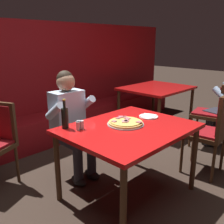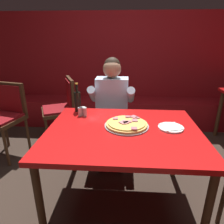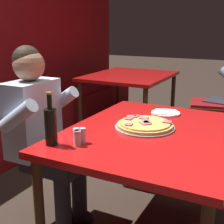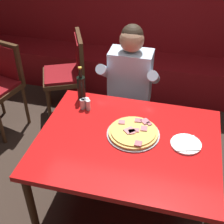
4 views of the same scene
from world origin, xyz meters
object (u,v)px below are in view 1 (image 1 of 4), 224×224
(dining_chair_far_right, at_px, (212,128))
(main_dining_table, at_px, (129,134))
(shaker_parmesan, at_px, (78,126))
(shaker_oregano, at_px, (79,125))
(diner_seated_blue_shirt, at_px, (72,120))
(shaker_red_pepper_flakes, at_px, (78,126))
(plate_white_paper, at_px, (149,116))
(background_dining_table, at_px, (156,91))
(shaker_black_pepper, at_px, (82,125))
(dining_chair_near_right, at_px, (214,110))
(beer_bottle, at_px, (65,117))
(pizza, at_px, (126,123))

(dining_chair_far_right, bearing_deg, main_dining_table, 158.02)
(main_dining_table, bearing_deg, shaker_parmesan, 145.21)
(shaker_oregano, height_order, diner_seated_blue_shirt, diner_seated_blue_shirt)
(diner_seated_blue_shirt, bearing_deg, dining_chair_far_right, -44.42)
(shaker_red_pepper_flakes, xyz_separation_m, dining_chair_far_right, (1.46, -0.70, -0.22))
(shaker_parmesan, bearing_deg, dining_chair_far_right, -25.95)
(plate_white_paper, bearing_deg, dining_chair_far_right, -36.13)
(diner_seated_blue_shirt, relative_size, background_dining_table, 1.04)
(shaker_oregano, bearing_deg, shaker_black_pepper, -55.08)
(shaker_parmesan, xyz_separation_m, diner_seated_blue_shirt, (0.26, 0.46, -0.11))
(shaker_black_pepper, bearing_deg, shaker_red_pepper_flakes, 179.93)
(dining_chair_far_right, xyz_separation_m, dining_chair_near_right, (0.82, 0.33, 0.00))
(shaker_red_pepper_flakes, bearing_deg, main_dining_table, -33.43)
(beer_bottle, distance_m, shaker_oregano, 0.15)
(shaker_oregano, height_order, background_dining_table, shaker_oregano)
(shaker_red_pepper_flakes, height_order, shaker_parmesan, same)
(main_dining_table, height_order, diner_seated_blue_shirt, diner_seated_blue_shirt)
(beer_bottle, height_order, dining_chair_near_right, beer_bottle)
(beer_bottle, relative_size, dining_chair_near_right, 0.29)
(beer_bottle, bearing_deg, diner_seated_blue_shirt, 45.73)
(shaker_black_pepper, distance_m, shaker_oregano, 0.03)
(main_dining_table, relative_size, shaker_red_pepper_flakes, 14.68)
(shaker_oregano, relative_size, dining_chair_near_right, 0.09)
(plate_white_paper, height_order, shaker_black_pepper, shaker_black_pepper)
(dining_chair_far_right, bearing_deg, background_dining_table, 56.43)
(shaker_parmesan, xyz_separation_m, dining_chair_near_right, (2.27, -0.38, -0.22))
(beer_bottle, relative_size, shaker_parmesan, 3.40)
(pizza, distance_m, dining_chair_far_right, 1.14)
(main_dining_table, distance_m, pizza, 0.12)
(shaker_red_pepper_flakes, relative_size, dining_chair_near_right, 0.09)
(diner_seated_blue_shirt, height_order, dining_chair_far_right, diner_seated_blue_shirt)
(shaker_red_pepper_flakes, xyz_separation_m, shaker_oregano, (0.03, 0.03, 0.00))
(shaker_red_pepper_flakes, distance_m, dining_chair_far_right, 1.63)
(main_dining_table, bearing_deg, diner_seated_blue_shirt, 101.34)
(beer_bottle, bearing_deg, pizza, -34.68)
(plate_white_paper, relative_size, shaker_black_pepper, 2.44)
(shaker_black_pepper, relative_size, diner_seated_blue_shirt, 0.07)
(diner_seated_blue_shirt, xyz_separation_m, dining_chair_far_right, (1.19, -1.16, -0.11))
(plate_white_paper, xyz_separation_m, diner_seated_blue_shirt, (-0.54, 0.69, -0.08))
(diner_seated_blue_shirt, bearing_deg, main_dining_table, -78.66)
(diner_seated_blue_shirt, xyz_separation_m, dining_chair_near_right, (2.01, -0.84, -0.11))
(shaker_oregano, height_order, dining_chair_near_right, dining_chair_near_right)
(diner_seated_blue_shirt, distance_m, dining_chair_near_right, 2.18)
(plate_white_paper, height_order, shaker_parmesan, shaker_parmesan)
(shaker_black_pepper, bearing_deg, main_dining_table, -36.66)
(main_dining_table, bearing_deg, dining_chair_near_right, -2.79)
(main_dining_table, height_order, plate_white_paper, plate_white_paper)
(plate_white_paper, xyz_separation_m, beer_bottle, (-0.87, 0.36, 0.10))
(shaker_black_pepper, relative_size, shaker_parmesan, 1.00)
(shaker_red_pepper_flakes, bearing_deg, dining_chair_far_right, -25.53)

